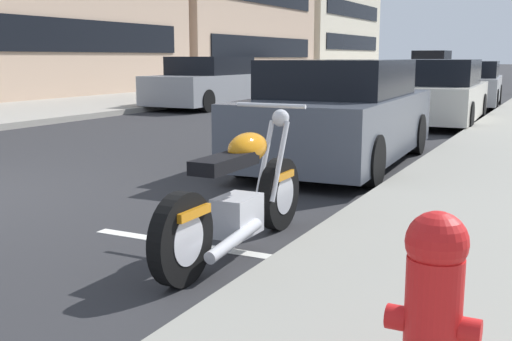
{
  "coord_description": "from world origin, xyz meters",
  "views": [
    {
      "loc": [
        -4.08,
        -6.1,
        1.49
      ],
      "look_at": [
        0.25,
        -3.92,
        0.6
      ],
      "focal_mm": 43.9,
      "sensor_mm": 36.0,
      "label": 1
    }
  ],
  "objects_px": {
    "parked_car_behind_motorcycle": "(467,85)",
    "fire_hydrant": "(434,304)",
    "car_opposite_curb": "(208,83)",
    "parked_motorcycle": "(239,198)",
    "crossing_truck": "(443,66)",
    "parked_car_far_down_curb": "(340,115)",
    "parked_car_second_in_row": "(436,94)"
  },
  "relations": [
    {
      "from": "crossing_truck",
      "to": "car_opposite_curb",
      "type": "distance_m",
      "value": 25.87
    },
    {
      "from": "car_opposite_curb",
      "to": "parked_car_second_in_row",
      "type": "bearing_deg",
      "value": 75.99
    },
    {
      "from": "parked_car_far_down_curb",
      "to": "parked_car_behind_motorcycle",
      "type": "height_order",
      "value": "parked_car_far_down_curb"
    },
    {
      "from": "parked_car_second_in_row",
      "to": "parked_car_behind_motorcycle",
      "type": "distance_m",
      "value": 5.35
    },
    {
      "from": "parked_car_far_down_curb",
      "to": "parked_car_second_in_row",
      "type": "distance_m",
      "value": 6.06
    },
    {
      "from": "parked_car_behind_motorcycle",
      "to": "car_opposite_curb",
      "type": "height_order",
      "value": "car_opposite_curb"
    },
    {
      "from": "crossing_truck",
      "to": "fire_hydrant",
      "type": "xyz_separation_m",
      "value": [
        -39.48,
        -7.14,
        -0.32
      ]
    },
    {
      "from": "parked_motorcycle",
      "to": "car_opposite_curb",
      "type": "height_order",
      "value": "car_opposite_curb"
    },
    {
      "from": "crossing_truck",
      "to": "parked_motorcycle",
      "type": "bearing_deg",
      "value": 103.0
    },
    {
      "from": "parked_motorcycle",
      "to": "parked_car_behind_motorcycle",
      "type": "distance_m",
      "value": 15.58
    },
    {
      "from": "fire_hydrant",
      "to": "car_opposite_curb",
      "type": "bearing_deg",
      "value": 34.0
    },
    {
      "from": "parked_car_far_down_curb",
      "to": "crossing_truck",
      "type": "xyz_separation_m",
      "value": [
        33.58,
        4.7,
        0.18
      ]
    },
    {
      "from": "parked_car_behind_motorcycle",
      "to": "parked_car_far_down_curb",
      "type": "bearing_deg",
      "value": 175.89
    },
    {
      "from": "crossing_truck",
      "to": "car_opposite_curb",
      "type": "xyz_separation_m",
      "value": [
        -25.78,
        2.1,
        -0.16
      ]
    },
    {
      "from": "parked_car_second_in_row",
      "to": "parked_car_behind_motorcycle",
      "type": "xyz_separation_m",
      "value": [
        5.35,
        0.13,
        -0.03
      ]
    },
    {
      "from": "parked_motorcycle",
      "to": "car_opposite_curb",
      "type": "bearing_deg",
      "value": 31.98
    },
    {
      "from": "parked_motorcycle",
      "to": "crossing_truck",
      "type": "xyz_separation_m",
      "value": [
        37.73,
        5.35,
        0.45
      ]
    },
    {
      "from": "crossing_truck",
      "to": "fire_hydrant",
      "type": "relative_size",
      "value": 7.32
    },
    {
      "from": "parked_motorcycle",
      "to": "parked_car_behind_motorcycle",
      "type": "relative_size",
      "value": 0.48
    },
    {
      "from": "parked_car_far_down_curb",
      "to": "parked_car_behind_motorcycle",
      "type": "relative_size",
      "value": 0.95
    },
    {
      "from": "parked_car_behind_motorcycle",
      "to": "crossing_truck",
      "type": "xyz_separation_m",
      "value": [
        22.17,
        4.72,
        0.22
      ]
    },
    {
      "from": "parked_motorcycle",
      "to": "parked_car_second_in_row",
      "type": "relative_size",
      "value": 0.49
    },
    {
      "from": "parked_car_far_down_curb",
      "to": "crossing_truck",
      "type": "relative_size",
      "value": 0.76
    },
    {
      "from": "parked_car_far_down_curb",
      "to": "fire_hydrant",
      "type": "bearing_deg",
      "value": -159.86
    },
    {
      "from": "crossing_truck",
      "to": "fire_hydrant",
      "type": "distance_m",
      "value": 40.12
    },
    {
      "from": "car_opposite_curb",
      "to": "fire_hydrant",
      "type": "bearing_deg",
      "value": 34.01
    },
    {
      "from": "parked_car_second_in_row",
      "to": "car_opposite_curb",
      "type": "height_order",
      "value": "car_opposite_curb"
    },
    {
      "from": "parked_car_second_in_row",
      "to": "parked_car_behind_motorcycle",
      "type": "bearing_deg",
      "value": -0.77
    },
    {
      "from": "parked_car_second_in_row",
      "to": "fire_hydrant",
      "type": "distance_m",
      "value": 12.18
    },
    {
      "from": "parked_car_second_in_row",
      "to": "crossing_truck",
      "type": "bearing_deg",
      "value": 7.83
    },
    {
      "from": "parked_motorcycle",
      "to": "parked_car_behind_motorcycle",
      "type": "xyz_separation_m",
      "value": [
        15.56,
        0.63,
        0.23
      ]
    },
    {
      "from": "parked_car_behind_motorcycle",
      "to": "fire_hydrant",
      "type": "xyz_separation_m",
      "value": [
        -17.31,
        -2.42,
        -0.1
      ]
    }
  ]
}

